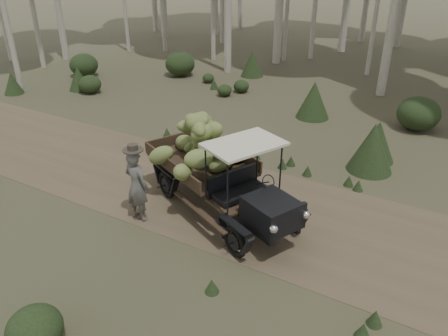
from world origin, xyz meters
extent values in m
plane|color=#473D2B|center=(0.00, 0.00, 0.00)|extent=(120.00, 120.00, 0.00)
cube|color=brown|center=(0.00, 0.00, 0.00)|extent=(70.00, 4.00, 0.01)
cube|color=black|center=(3.32, -1.21, 0.92)|extent=(1.20, 1.18, 0.51)
cube|color=black|center=(3.78, -1.42, 0.92)|extent=(0.47, 0.88, 0.57)
cube|color=black|center=(2.14, -0.67, 1.01)|extent=(0.61, 1.20, 0.51)
cube|color=#38281C|center=(0.97, -0.13, 0.92)|extent=(3.04, 2.59, 0.07)
cube|color=#38281C|center=(1.32, 0.62, 1.09)|extent=(2.37, 1.13, 0.30)
cube|color=#38281C|center=(0.62, -0.88, 1.09)|extent=(2.37, 1.13, 0.30)
cube|color=#38281C|center=(-0.20, 0.41, 1.09)|extent=(0.75, 1.53, 0.30)
cube|color=beige|center=(2.50, -0.84, 2.05)|extent=(1.62, 1.87, 0.06)
cube|color=black|center=(2.00, -0.22, 0.57)|extent=(3.89, 1.86, 0.17)
cube|color=black|center=(1.70, -0.85, 0.57)|extent=(3.89, 1.86, 0.17)
torus|color=black|center=(3.46, -0.46, 0.35)|extent=(0.69, 0.41, 0.70)
torus|color=black|center=(2.84, -1.80, 0.35)|extent=(0.69, 0.41, 0.70)
torus|color=black|center=(0.86, 0.73, 0.35)|extent=(0.69, 0.41, 0.70)
torus|color=black|center=(0.24, -0.61, 0.35)|extent=(0.69, 0.41, 0.70)
sphere|color=beige|center=(4.02, -1.08, 0.97)|extent=(0.17, 0.17, 0.17)
sphere|color=beige|center=(3.67, -1.83, 0.97)|extent=(0.17, 0.17, 0.17)
ellipsoid|color=olive|center=(1.23, 0.13, 1.19)|extent=(0.45, 0.69, 0.45)
ellipsoid|color=olive|center=(0.86, 0.46, 1.49)|extent=(0.58, 0.85, 0.45)
ellipsoid|color=olive|center=(0.94, -0.07, 1.72)|extent=(0.74, 0.95, 0.72)
ellipsoid|color=olive|center=(0.91, -0.11, 1.98)|extent=(0.54, 0.80, 0.54)
ellipsoid|color=olive|center=(1.62, -0.22, 1.19)|extent=(0.69, 0.97, 0.65)
ellipsoid|color=olive|center=(0.91, 0.11, 1.41)|extent=(0.85, 0.76, 0.64)
ellipsoid|color=olive|center=(1.09, 0.15, 1.70)|extent=(0.89, 0.80, 0.65)
ellipsoid|color=olive|center=(0.91, -0.04, 1.97)|extent=(0.43, 0.79, 0.51)
ellipsoid|color=olive|center=(0.60, 0.17, 1.15)|extent=(0.60, 0.71, 0.37)
ellipsoid|color=olive|center=(1.44, -0.93, 1.50)|extent=(0.78, 0.78, 0.46)
ellipsoid|color=olive|center=(1.13, 0.04, 1.76)|extent=(0.92, 0.57, 0.70)
ellipsoid|color=olive|center=(0.93, -0.05, 1.98)|extent=(0.55, 0.80, 0.48)
ellipsoid|color=olive|center=(0.82, 0.05, 1.11)|extent=(0.89, 0.64, 0.58)
ellipsoid|color=olive|center=(0.92, 0.24, 1.47)|extent=(0.70, 0.75, 0.46)
ellipsoid|color=olive|center=(0.69, 0.25, 1.78)|extent=(0.74, 0.88, 0.47)
ellipsoid|color=olive|center=(0.89, -0.21, 1.99)|extent=(0.68, 0.39, 0.58)
ellipsoid|color=olive|center=(0.19, 0.31, 1.12)|extent=(0.90, 0.75, 0.61)
ellipsoid|color=olive|center=(1.36, -0.36, 1.46)|extent=(0.56, 0.84, 0.70)
ellipsoid|color=olive|center=(1.09, -0.20, 1.79)|extent=(0.68, 0.78, 0.51)
ellipsoid|color=olive|center=(0.96, -0.23, 1.92)|extent=(0.82, 0.76, 0.50)
ellipsoid|color=olive|center=(1.75, 0.27, 1.21)|extent=(0.69, 0.76, 0.49)
ellipsoid|color=olive|center=(1.59, -0.39, 1.49)|extent=(0.69, 0.38, 0.43)
ellipsoid|color=olive|center=(0.59, 0.01, 1.77)|extent=(0.69, 0.83, 0.48)
ellipsoid|color=olive|center=(0.84, 0.02, 1.98)|extent=(0.84, 0.69, 0.48)
ellipsoid|color=olive|center=(0.27, -0.77, 1.24)|extent=(0.88, 0.60, 0.70)
ellipsoid|color=olive|center=(1.19, -1.20, 1.22)|extent=(0.51, 0.81, 0.65)
imported|color=#504E49|center=(0.27, -1.70, 0.86)|extent=(0.67, 0.48, 1.72)
cylinder|color=#302A22|center=(0.27, -1.70, 1.75)|extent=(0.50, 0.50, 0.02)
cylinder|color=#302A22|center=(0.27, -1.70, 1.80)|extent=(0.25, 0.25, 0.14)
ellipsoid|color=#233319|center=(-7.79, 4.73, 0.39)|extent=(0.94, 0.94, 0.75)
cone|color=#233319|center=(-3.05, 10.61, 0.61)|extent=(1.09, 1.09, 1.22)
ellipsoid|color=#233319|center=(-2.27, 8.05, 0.27)|extent=(0.67, 0.67, 0.53)
ellipsoid|color=#233319|center=(-10.01, 6.55, 0.55)|extent=(1.34, 1.34, 1.07)
ellipsoid|color=#233319|center=(4.92, 7.31, 0.58)|extent=(1.42, 1.42, 1.14)
cone|color=#233319|center=(-8.56, 4.82, 0.51)|extent=(0.91, 0.91, 1.01)
cone|color=#233319|center=(4.26, 4.17, 0.61)|extent=(1.09, 1.09, 1.21)
ellipsoid|color=#233319|center=(-6.07, 8.92, 0.58)|extent=(1.42, 1.42, 1.13)
cone|color=#233319|center=(-3.52, 7.87, 0.22)|extent=(0.40, 0.40, 0.44)
ellipsoid|color=#233319|center=(-2.63, 7.24, 0.25)|extent=(0.61, 0.61, 0.49)
cone|color=#233319|center=(1.43, 6.66, 0.67)|extent=(1.21, 1.21, 1.35)
ellipsoid|color=#233319|center=(1.23, -5.33, 0.35)|extent=(0.87, 0.87, 0.69)
cone|color=#233319|center=(-10.56, 3.02, 0.45)|extent=(0.81, 0.81, 0.90)
cone|color=#233319|center=(4.27, 3.43, 0.70)|extent=(1.26, 1.26, 1.40)
ellipsoid|color=#233319|center=(-4.26, 8.58, 0.22)|extent=(0.53, 0.53, 0.43)
cone|color=#233319|center=(2.99, -2.94, 0.15)|extent=(0.27, 0.27, 0.30)
cone|color=#233319|center=(5.63, -2.60, 0.15)|extent=(0.27, 0.27, 0.30)
cone|color=#233319|center=(4.31, 2.13, 0.15)|extent=(0.27, 0.27, 0.30)
cone|color=#233319|center=(2.11, 2.32, 0.15)|extent=(0.27, 0.27, 0.30)
cone|color=#233319|center=(2.25, 2.60, 0.15)|extent=(0.27, 0.27, 0.30)
cone|color=#233319|center=(-0.68, 2.43, 0.15)|extent=(0.27, 0.27, 0.30)
cone|color=#233319|center=(5.74, -2.22, 0.15)|extent=(0.27, 0.27, 0.30)
cone|color=#233319|center=(-2.13, 2.55, 0.15)|extent=(0.27, 0.27, 0.30)
cone|color=#233319|center=(4.03, 2.26, 0.15)|extent=(0.27, 0.27, 0.30)
cone|color=#233319|center=(5.74, -2.22, 0.15)|extent=(0.27, 0.27, 0.30)
cone|color=#233319|center=(1.22, 2.45, 0.15)|extent=(0.27, 0.27, 0.30)
cone|color=#233319|center=(2.89, 2.25, 0.15)|extent=(0.27, 0.27, 0.30)
cone|color=#233319|center=(-1.33, 2.21, 0.15)|extent=(0.27, 0.27, 0.30)
camera|label=1|loc=(6.23, -8.08, 5.68)|focal=35.00mm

